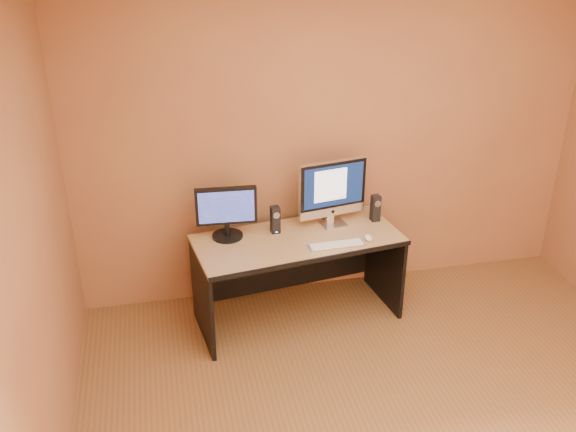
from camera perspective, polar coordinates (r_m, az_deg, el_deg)
The scene contains 10 objects.
walls at distance 3.24m, azimuth 13.80°, elevation -4.45°, with size 4.00×4.00×2.60m, color #98673D, non-canonical shape.
desk at distance 4.87m, azimuth 0.87°, elevation -5.58°, with size 1.50×0.66×0.69m, color #A88454, non-canonical shape.
imac at distance 4.79m, azimuth 4.11°, elevation 2.00°, with size 0.54×0.20×0.52m, color silver, non-canonical shape.
second_monitor at distance 4.64m, azimuth -5.49°, elevation 0.29°, with size 0.45×0.23×0.39m, color black, non-canonical shape.
speaker_left at distance 4.73m, azimuth -1.14°, elevation -0.33°, with size 0.06×0.07×0.21m, color black, non-canonical shape.
speaker_right at distance 4.95m, azimuth 7.78°, elevation 0.70°, with size 0.06×0.07×0.21m, color black, non-canonical shape.
keyboard at distance 4.60m, azimuth 4.33°, elevation -2.58°, with size 0.40×0.11×0.02m, color silver.
mouse at distance 4.70m, azimuth 7.16°, elevation -1.91°, with size 0.05×0.10×0.03m, color silver.
cable_a at distance 5.00m, azimuth 3.38°, elevation -0.08°, with size 0.01×0.01×0.21m, color black.
cable_b at distance 4.98m, azimuth 3.17°, elevation -0.19°, with size 0.01×0.01×0.17m, color black.
Camera 1 is at (-1.33, -2.48, 2.91)m, focal length 40.00 mm.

